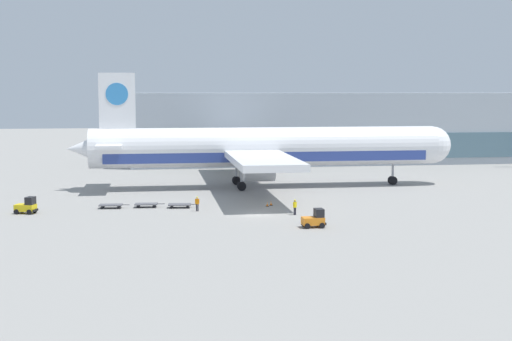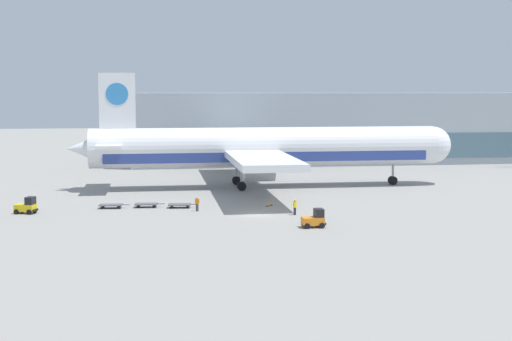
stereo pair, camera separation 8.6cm
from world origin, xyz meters
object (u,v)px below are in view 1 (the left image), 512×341
(baggage_dolly_lead, at_px, (111,205))
(traffic_cone_far, at_px, (271,203))
(baggage_tug_mid, at_px, (27,206))
(traffic_cone_near, at_px, (267,204))
(baggage_dolly_second, at_px, (146,204))
(ground_crew_far, at_px, (295,206))
(baggage_dolly_third, at_px, (180,205))
(baggage_tug_foreground, at_px, (315,219))
(ground_crew_near, at_px, (197,202))
(airplane_main, at_px, (261,148))

(baggage_dolly_lead, xyz_separation_m, traffic_cone_far, (19.92, -0.62, -0.12))
(baggage_tug_mid, distance_m, traffic_cone_near, 28.98)
(baggage_dolly_lead, bearing_deg, traffic_cone_near, 0.78)
(baggage_dolly_second, distance_m, traffic_cone_far, 15.62)
(baggage_tug_mid, distance_m, ground_crew_far, 31.62)
(baggage_dolly_third, height_order, ground_crew_far, ground_crew_far)
(baggage_tug_mid, bearing_deg, baggage_dolly_second, 27.44)
(baggage_dolly_lead, bearing_deg, ground_crew_far, -15.52)
(baggage_tug_foreground, height_order, baggage_dolly_second, baggage_tug_foreground)
(ground_crew_near, distance_m, ground_crew_far, 11.90)
(baggage_dolly_lead, distance_m, traffic_cone_near, 19.40)
(baggage_tug_mid, height_order, baggage_dolly_third, baggage_tug_mid)
(baggage_tug_mid, xyz_separation_m, baggage_dolly_lead, (9.60, 2.42, -0.49))
(ground_crew_far, bearing_deg, traffic_cone_far, -108.77)
(baggage_dolly_third, distance_m, ground_crew_near, 3.52)
(baggage_dolly_third, height_order, traffic_cone_far, traffic_cone_far)
(baggage_tug_foreground, height_order, baggage_dolly_lead, baggage_tug_foreground)
(baggage_dolly_lead, relative_size, ground_crew_near, 2.09)
(baggage_dolly_lead, xyz_separation_m, baggage_dolly_third, (8.42, -0.84, 0.00))
(baggage_tug_foreground, relative_size, traffic_cone_near, 4.38)
(baggage_tug_foreground, distance_m, ground_crew_far, 7.79)
(baggage_tug_mid, distance_m, traffic_cone_far, 29.59)
(baggage_tug_foreground, xyz_separation_m, baggage_dolly_lead, (-22.11, 15.65, -0.49))
(baggage_tug_mid, bearing_deg, baggage_dolly_third, 22.14)
(airplane_main, distance_m, baggage_tug_foreground, 32.59)
(baggage_dolly_lead, bearing_deg, baggage_dolly_second, 6.10)
(baggage_tug_mid, bearing_deg, ground_crew_near, 13.57)
(baggage_dolly_second, bearing_deg, traffic_cone_near, -0.74)
(ground_crew_far, distance_m, traffic_cone_near, 7.00)
(airplane_main, bearing_deg, traffic_cone_near, -96.07)
(ground_crew_near, xyz_separation_m, traffic_cone_far, (9.51, 3.05, -0.80))
(baggage_dolly_lead, distance_m, ground_crew_near, 11.06)
(baggage_tug_mid, distance_m, baggage_dolly_lead, 9.92)
(baggage_tug_mid, xyz_separation_m, baggage_dolly_second, (13.93, 2.53, -0.49))
(baggage_tug_foreground, relative_size, ground_crew_near, 1.40)
(baggage_dolly_second, distance_m, baggage_dolly_third, 4.21)
(baggage_dolly_third, bearing_deg, traffic_cone_far, 5.71)
(baggage_dolly_lead, bearing_deg, baggage_tug_foreground, -30.70)
(baggage_tug_foreground, relative_size, baggage_dolly_third, 0.67)
(baggage_tug_foreground, xyz_separation_m, baggage_dolly_third, (-13.69, 14.81, -0.49))
(baggage_tug_mid, xyz_separation_m, baggage_dolly_third, (18.03, 1.57, -0.49))
(baggage_dolly_lead, height_order, traffic_cone_near, traffic_cone_near)
(baggage_tug_mid, height_order, baggage_dolly_lead, baggage_tug_mid)
(airplane_main, height_order, baggage_tug_mid, airplane_main)
(baggage_dolly_second, relative_size, ground_crew_far, 2.04)
(baggage_tug_foreground, xyz_separation_m, baggage_dolly_second, (-17.79, 15.76, -0.49))
(baggage_tug_foreground, relative_size, traffic_cone_far, 4.59)
(baggage_tug_foreground, distance_m, traffic_cone_far, 15.20)
(airplane_main, bearing_deg, baggage_dolly_lead, -142.05)
(ground_crew_far, relative_size, traffic_cone_near, 3.19)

